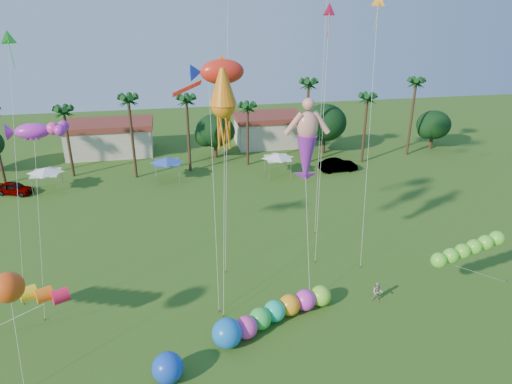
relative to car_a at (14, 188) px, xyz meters
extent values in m
cylinder|color=#3A2819|center=(5.79, 4.98, 3.51)|extent=(0.36, 0.36, 8.50)
cylinder|color=#3A2819|center=(13.79, 2.98, 4.26)|extent=(0.36, 0.36, 10.00)
cylinder|color=#3A2819|center=(20.79, 3.98, 4.01)|extent=(0.36, 0.36, 9.50)
cylinder|color=#3A2819|center=(28.79, 4.98, 3.26)|extent=(0.36, 0.36, 8.00)
cylinder|color=#3A2819|center=(36.79, 3.98, 4.76)|extent=(0.36, 0.36, 11.00)
cylinder|color=#3A2819|center=(44.79, 2.98, 3.76)|extent=(0.36, 0.36, 9.00)
cylinder|color=#3A2819|center=(52.79, 4.98, 4.51)|extent=(0.36, 0.36, 10.50)
sphere|color=#113814|center=(24.79, 8.98, 3.29)|extent=(5.46, 5.46, 5.46)
sphere|color=#113814|center=(40.79, 7.98, 3.91)|extent=(6.30, 6.30, 6.30)
sphere|color=#113814|center=(57.79, 6.98, 2.98)|extent=(5.04, 5.04, 5.04)
cube|color=beige|center=(9.79, 13.98, 1.26)|extent=(12.00, 7.00, 4.00)
cube|color=beige|center=(33.79, 13.98, 1.26)|extent=(10.00, 7.00, 4.00)
pyramid|color=white|center=(3.79, -0.02, 2.01)|extent=(3.00, 3.00, 0.60)
pyramid|color=blue|center=(17.79, 0.98, 2.01)|extent=(3.00, 3.00, 0.60)
pyramid|color=white|center=(31.79, -0.02, 2.01)|extent=(3.00, 3.00, 0.60)
imported|color=#4C4C54|center=(0.00, 0.00, 0.00)|extent=(4.70, 3.18, 1.49)
imported|color=#4C4C54|center=(40.13, 0.07, 0.09)|extent=(5.14, 1.98, 1.67)
imported|color=#A19586|center=(32.77, -27.70, 0.05)|extent=(0.96, 0.90, 1.59)
sphere|color=#EA3DAC|center=(22.38, -29.73, 0.04)|extent=(1.57, 1.57, 1.57)
sphere|color=green|center=(23.49, -29.02, 0.04)|extent=(1.57, 1.57, 1.57)
sphere|color=#1BC398|center=(24.65, -28.40, 0.04)|extent=(1.57, 1.57, 1.57)
sphere|color=orange|center=(25.87, -27.93, 0.04)|extent=(1.57, 1.57, 1.57)
sphere|color=#E235C9|center=(27.14, -27.59, 0.04)|extent=(1.57, 1.57, 1.57)
sphere|color=#88E432|center=(28.44, -27.30, 0.04)|extent=(1.57, 1.57, 1.57)
sphere|color=blue|center=(21.01, -30.31, 0.26)|extent=(2.62, 2.62, 2.00)
sphere|color=blue|center=(17.15, -32.58, 0.20)|extent=(1.88, 1.88, 1.88)
cylinder|color=#E9193F|center=(8.73, -27.19, 2.44)|extent=(7.11, 2.80, 0.96)
cylinder|color=silver|center=(7.15, -26.91, 0.85)|extent=(6.73, 0.60, 3.21)
ellipsoid|color=#61D930|center=(37.18, -28.11, 2.53)|extent=(6.44, 1.87, 1.39)
cylinder|color=silver|center=(40.68, -27.74, 0.89)|extent=(7.01, 0.76, 3.29)
cylinder|color=brown|center=(44.18, -27.37, -0.66)|extent=(0.08, 0.08, 0.16)
sphere|color=#E54A12|center=(8.74, -30.20, 5.38)|extent=(1.84, 1.84, 1.77)
cylinder|color=silver|center=(8.82, -31.01, 2.32)|extent=(0.19, 1.66, 6.13)
cylinder|color=silver|center=(27.90, -25.24, 4.85)|extent=(0.44, 3.88, 11.20)
cylinder|color=brown|center=(27.70, -27.17, -0.66)|extent=(0.08, 0.08, 0.16)
ellipsoid|color=red|center=(22.29, -21.30, 15.65)|extent=(4.92, 3.08, 1.95)
cylinder|color=silver|center=(21.60, -24.00, 7.45)|extent=(1.42, 5.43, 16.40)
cylinder|color=brown|center=(20.90, -26.70, -0.66)|extent=(0.08, 0.08, 0.16)
cylinder|color=silver|center=(22.85, -18.98, 12.27)|extent=(1.62, 5.22, 26.03)
cylinder|color=brown|center=(22.06, -21.58, -0.66)|extent=(0.08, 0.08, 0.16)
cone|color=orange|center=(22.05, -23.33, 13.63)|extent=(2.20, 2.20, 5.32)
cylinder|color=silver|center=(21.59, -25.34, 6.44)|extent=(0.95, 4.06, 14.38)
cylinder|color=brown|center=(21.13, -27.36, -0.66)|extent=(0.08, 0.08, 0.16)
ellipsoid|color=#BD27C5|center=(9.28, -21.82, 12.16)|extent=(3.95, 2.21, 1.53)
cylinder|color=silver|center=(8.94, -23.53, 5.71)|extent=(0.71, 3.45, 12.91)
cylinder|color=brown|center=(8.60, -25.24, -0.66)|extent=(0.08, 0.08, 0.16)
cone|color=red|center=(31.69, -16.55, 19.50)|extent=(1.32, 0.45, 1.30)
cylinder|color=silver|center=(30.80, -19.04, 9.38)|extent=(1.80, 5.01, 20.25)
cylinder|color=brown|center=(29.92, -21.53, -0.66)|extent=(0.08, 0.08, 0.16)
cone|color=orange|center=(34.91, -18.50, 20.21)|extent=(1.08, 1.06, 1.25)
cylinder|color=silver|center=(34.18, -20.78, 9.73)|extent=(1.49, 4.60, 20.96)
cylinder|color=brown|center=(33.46, -23.07, -0.66)|extent=(0.08, 0.08, 0.16)
cone|color=green|center=(8.03, -18.80, 17.86)|extent=(1.19, 0.74, 1.20)
cylinder|color=silver|center=(7.35, -20.90, 8.56)|extent=(1.39, 4.22, 18.61)
cylinder|color=brown|center=(6.67, -22.99, -0.66)|extent=(0.08, 0.08, 0.16)
cylinder|color=silver|center=(32.17, -14.51, 11.96)|extent=(1.20, 3.67, 25.42)
cylinder|color=brown|center=(31.59, -16.33, -0.66)|extent=(0.08, 0.08, 0.16)
camera|label=1|loc=(18.22, -54.05, 20.22)|focal=32.00mm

